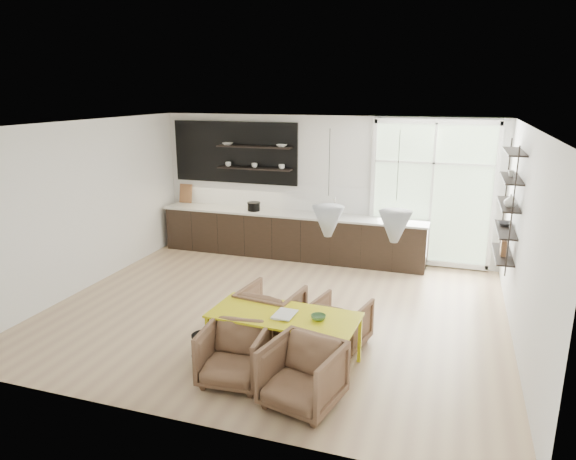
# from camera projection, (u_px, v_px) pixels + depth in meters

# --- Properties ---
(room) EXTENTS (7.02, 6.01, 2.91)m
(room) POSITION_uv_depth(u_px,v_px,m) (329.00, 208.00, 8.62)
(room) COLOR tan
(room) RESTS_ON ground
(kitchen_run) EXTENTS (5.54, 0.69, 2.75)m
(kitchen_run) POSITION_uv_depth(u_px,v_px,m) (287.00, 228.00, 10.69)
(kitchen_run) COLOR black
(kitchen_run) RESTS_ON ground
(right_shelving) EXTENTS (0.26, 1.22, 1.90)m
(right_shelving) POSITION_uv_depth(u_px,v_px,m) (508.00, 208.00, 7.81)
(right_shelving) COLOR black
(right_shelving) RESTS_ON ground
(dining_table) EXTENTS (1.90, 0.94, 0.68)m
(dining_table) POSITION_uv_depth(u_px,v_px,m) (284.00, 317.00, 6.42)
(dining_table) COLOR yellow
(dining_table) RESTS_ON ground
(armchair_back_left) EXTENTS (0.89, 0.91, 0.74)m
(armchair_back_left) POSITION_uv_depth(u_px,v_px,m) (271.00, 312.00, 7.19)
(armchair_back_left) COLOR brown
(armchair_back_left) RESTS_ON ground
(armchair_back_right) EXTENTS (0.84, 0.85, 0.65)m
(armchair_back_right) POSITION_uv_depth(u_px,v_px,m) (340.00, 323.00, 6.98)
(armchair_back_right) COLOR brown
(armchair_back_right) RESTS_ON ground
(armchair_front_left) EXTENTS (0.80, 0.82, 0.70)m
(armchair_front_left) POSITION_uv_depth(u_px,v_px,m) (234.00, 355.00, 6.09)
(armchair_front_left) COLOR brown
(armchair_front_left) RESTS_ON ground
(armchair_front_right) EXTENTS (0.94, 0.96, 0.73)m
(armchair_front_right) POSITION_uv_depth(u_px,v_px,m) (303.00, 375.00, 5.63)
(armchair_front_right) COLOR brown
(armchair_front_right) RESTS_ON ground
(wire_stool) EXTENTS (0.32, 0.32, 0.40)m
(wire_stool) POSITION_uv_depth(u_px,v_px,m) (203.00, 345.00, 6.51)
(wire_stool) COLOR black
(wire_stool) RESTS_ON ground
(table_book) EXTENTS (0.27, 0.35, 0.03)m
(table_book) POSITION_uv_depth(u_px,v_px,m) (275.00, 313.00, 6.40)
(table_book) COLOR white
(table_book) RESTS_ON dining_table
(table_bowl) EXTENTS (0.23, 0.23, 0.06)m
(table_bowl) POSITION_uv_depth(u_px,v_px,m) (318.00, 317.00, 6.25)
(table_bowl) COLOR #447040
(table_bowl) RESTS_ON dining_table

